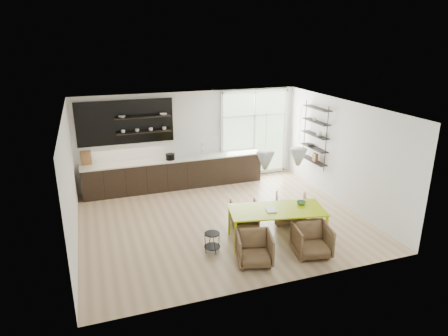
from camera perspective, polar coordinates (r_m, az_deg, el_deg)
room at (r=10.99m, az=0.62°, el=2.29°), size 7.02×6.01×2.91m
kitchen_run at (r=12.39m, az=-7.44°, el=-0.16°), size 5.54×0.69×2.75m
right_shelving at (r=12.20m, az=12.92°, el=4.39°), size 0.26×1.22×1.90m
dining_table at (r=9.17m, az=7.57°, el=-6.18°), size 2.29×1.36×0.78m
armchair_back_left at (r=9.99m, az=2.92°, el=-6.55°), size 0.78×0.79×0.61m
armchair_back_right at (r=10.25m, az=9.46°, el=-5.81°), size 1.04×1.05×0.72m
armchair_front_left at (r=8.44m, az=4.35°, el=-11.41°), size 0.87×0.89×0.67m
armchair_front_right at (r=8.91m, az=12.44°, el=-10.02°), size 0.87×0.89×0.69m
wire_stool at (r=8.84m, az=-1.71°, el=-10.21°), size 0.36×0.36×0.45m
table_book at (r=9.04m, az=6.06°, el=-6.01°), size 0.28×0.34×0.03m
table_bowl at (r=9.50m, az=11.00°, el=-4.90°), size 0.26×0.26×0.07m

